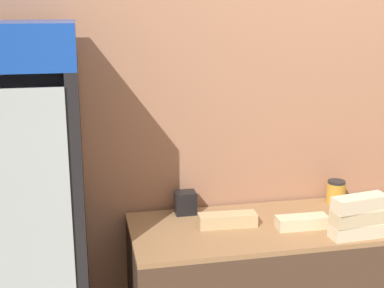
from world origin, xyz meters
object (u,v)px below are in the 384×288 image
Objects in this scene: sandwich_stack_middle at (359,217)px; sandwich_stack_bottom at (358,230)px; sandwich_flat_left at (302,222)px; sandwich_stack_top at (360,203)px; condiment_jar at (336,192)px; sandwich_flat_right at (228,220)px; napkin_dispenser at (185,203)px.

sandwich_stack_bottom is at bearing 0.00° from sandwich_stack_middle.
sandwich_stack_middle is 1.08× the size of sandwich_flat_left.
sandwich_stack_top is 0.48m from condiment_jar.
sandwich_stack_bottom is 2.21× the size of condiment_jar.
sandwich_flat_right is 2.45× the size of napkin_dispenser.
sandwich_stack_middle reaches higher than sandwich_flat_right.
sandwich_stack_middle is at bearing -103.60° from condiment_jar.
sandwich_flat_right is at bearing 156.36° from sandwich_stack_bottom.
sandwich_flat_right is at bearing -163.56° from condiment_jar.
sandwich_flat_left is 2.06× the size of condiment_jar.
napkin_dispenser reaches higher than sandwich_flat_left.
sandwich_flat_left is at bearing 144.70° from sandwich_stack_top.
sandwich_stack_bottom is at bearing -31.63° from napkin_dispenser.
sandwich_flat_left is 2.16× the size of napkin_dispenser.
sandwich_flat_right is at bearing 156.36° from sandwich_stack_middle.
sandwich_flat_right is 2.35× the size of condiment_jar.
sandwich_flat_left is (-0.22, 0.15, -0.00)m from sandwich_stack_bottom.
sandwich_stack_top reaches higher than sandwich_flat_right.
sandwich_flat_left is (-0.22, 0.15, -0.14)m from sandwich_stack_top.
sandwich_stack_bottom is at bearing -35.30° from sandwich_flat_left.
sandwich_flat_left is (-0.22, 0.15, -0.07)m from sandwich_stack_middle.
sandwich_flat_left is at bearing -15.24° from sandwich_flat_right.
sandwich_stack_bottom is at bearing 0.00° from sandwich_stack_top.
sandwich_stack_middle is 0.99× the size of sandwich_stack_top.
condiment_jar is (0.11, 0.45, -0.11)m from sandwich_stack_top.
condiment_jar reaches higher than sandwich_flat_left.
sandwich_stack_middle is at bearing 0.00° from sandwich_stack_bottom.
napkin_dispenser is at bearing 179.48° from condiment_jar.
sandwich_stack_bottom reaches higher than sandwich_flat_left.
sandwich_stack_bottom is 0.94× the size of sandwich_flat_right.
sandwich_stack_bottom reaches higher than sandwich_flat_right.
sandwich_stack_middle reaches higher than condiment_jar.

